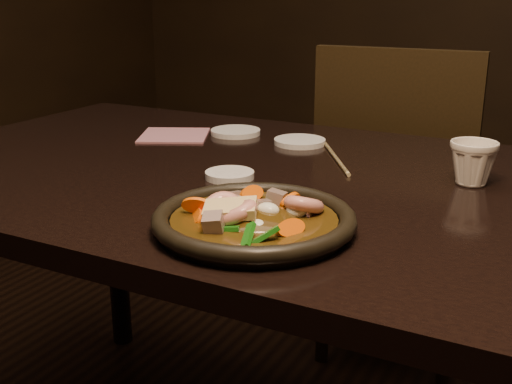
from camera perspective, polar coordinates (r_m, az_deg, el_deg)
The scene contains 10 objects.
table at distance 1.23m, azimuth 1.68°, elevation -1.87°, with size 1.60×0.90×0.75m.
chair at distance 1.86m, azimuth 12.61°, elevation -0.55°, with size 0.47×0.47×0.94m.
plate at distance 0.93m, azimuth -0.17°, elevation -2.56°, with size 0.30×0.30×0.03m.
stirfry at distance 0.93m, azimuth -0.52°, elevation -2.11°, with size 0.20×0.21×0.06m.
soy_dish at distance 1.18m, azimuth -2.36°, elevation 1.54°, with size 0.09×0.09×0.01m, color white.
saucer_left at distance 1.53m, azimuth -1.83°, elevation 5.36°, with size 0.12×0.12×0.01m, color white.
saucer_right at distance 1.44m, azimuth 3.91°, elevation 4.50°, with size 0.11×0.11×0.01m, color white.
tea_cup at distance 1.19m, azimuth 18.72°, elevation 2.58°, with size 0.08×0.08×0.08m, color silver.
chopsticks at distance 1.32m, azimuth 7.03°, elevation 3.14°, with size 0.15×0.23×0.01m.
napkin at distance 1.52m, azimuth -7.26°, elevation 5.02°, with size 0.15×0.15×0.00m, color #A86772.
Camera 1 is at (0.51, -1.04, 1.09)m, focal length 45.00 mm.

